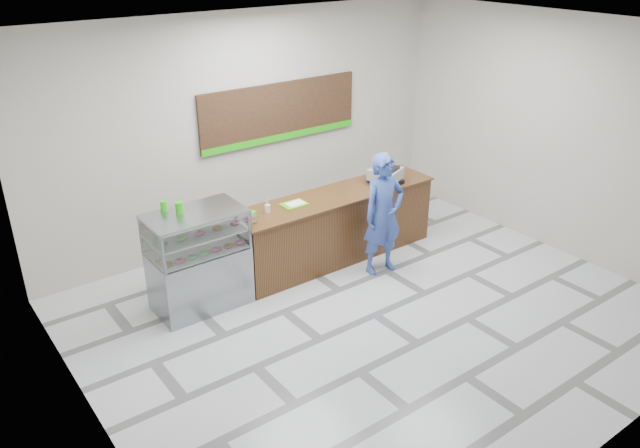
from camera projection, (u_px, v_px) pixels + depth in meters
floor at (375, 315)px, 8.02m from camera, size 7.00×7.00×0.00m
back_wall at (249, 130)px, 9.46m from camera, size 7.00×0.00×7.00m
ceiling at (388, 34)px, 6.53m from camera, size 7.00×7.00×0.00m
sales_counter at (335, 226)px, 9.22m from camera, size 3.26×0.76×1.03m
display_case at (199, 259)px, 7.96m from camera, size 1.22×0.72×1.33m
menu_board at (281, 113)px, 9.65m from camera, size 2.80×0.06×0.90m
cash_register at (385, 173)px, 9.37m from camera, size 0.54×0.56×0.39m
card_terminal at (393, 179)px, 9.50m from camera, size 0.14×0.19×0.04m
serving_tray at (294, 204)px, 8.65m from camera, size 0.35×0.26×0.02m
napkin_box at (241, 213)px, 8.26m from camera, size 0.19×0.19×0.13m
straw_cup at (268, 208)px, 8.41m from camera, size 0.07×0.07×0.11m
promo_box at (250, 218)px, 8.09m from camera, size 0.19×0.14×0.15m
donut_decal at (375, 184)px, 9.39m from camera, size 0.17×0.17×0.00m
green_cup_left at (164, 206)px, 7.70m from camera, size 0.08×0.08×0.13m
green_cup_right at (179, 208)px, 7.63m from camera, size 0.10×0.10×0.15m
customer at (383, 214)px, 8.73m from camera, size 0.69×0.49×1.76m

